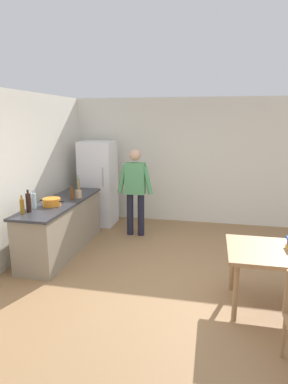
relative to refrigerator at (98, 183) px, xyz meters
name	(u,v)px	position (x,y,z in m)	size (l,w,h in m)	color
ground_plane	(171,285)	(1.90, -2.40, -0.90)	(14.00, 14.00, 0.00)	#936D47
wall_back	(190,161)	(1.90, 0.60, 0.45)	(6.40, 0.12, 2.70)	silver
wall_left	(5,180)	(-0.70, -2.20, 0.45)	(0.12, 5.60, 2.70)	silver
kitchen_counter	(62,226)	(-0.10, -1.60, -0.45)	(0.64, 2.20, 0.90)	gray
refrigerator	(98,183)	(0.00, 0.00, 0.00)	(0.70, 0.67, 1.80)	white
person	(135,187)	(0.95, -0.55, 0.08)	(0.70, 0.22, 1.70)	#1E1E2D
dining_table	(288,258)	(3.30, -2.70, -0.23)	(1.40, 0.90, 0.75)	#9E754C
cooking_pot	(52,202)	(-0.11, -1.90, 0.06)	(0.40, 0.28, 0.12)	orange
utensil_jar	(79,194)	(0.11, -1.33, 0.08)	(0.11, 0.11, 0.32)	tan
bottle_oil_amber	(22,206)	(-0.31, -2.41, 0.12)	(0.06, 0.06, 0.28)	#996619
bottle_beer_brown	(72,194)	(0.05, -1.47, 0.11)	(0.06, 0.06, 0.26)	#5B3314
bottle_wine_dark	(28,202)	(-0.27, -2.30, 0.15)	(0.08, 0.08, 0.34)	black
bottle_water_clear	(34,201)	(-0.29, -2.12, 0.13)	(0.07, 0.07, 0.30)	silver
bottle_sauce_red	(78,185)	(-0.17, -0.67, 0.10)	(0.06, 0.06, 0.24)	#B22319
bottle_vinegar_tall	(78,185)	(-0.08, -0.89, 0.14)	(0.06, 0.06, 0.32)	gray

